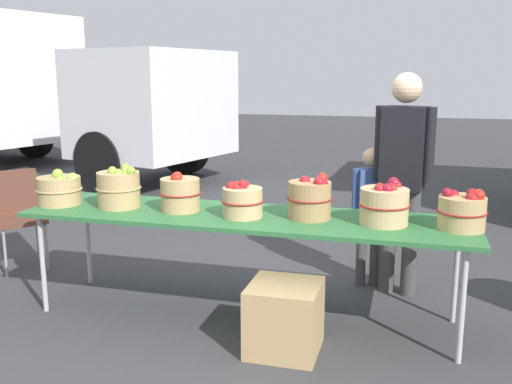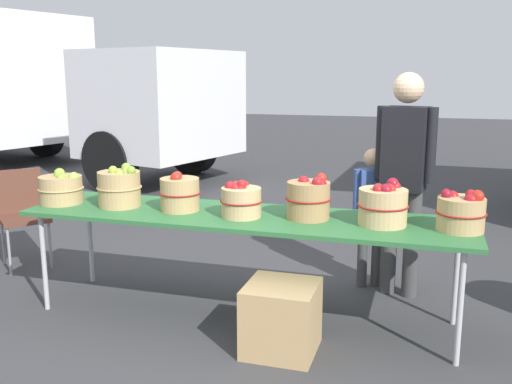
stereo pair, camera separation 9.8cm
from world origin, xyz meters
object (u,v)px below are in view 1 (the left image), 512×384
Objects in this scene: vendor_adult at (403,167)px; produce_crate at (284,318)px; apple_basket_red_1 at (242,200)px; apple_basket_red_2 at (310,198)px; apple_basket_green_1 at (119,188)px; box_truck at (4,85)px; apple_basket_green_0 at (59,190)px; folding_chair at (18,211)px; market_table at (244,219)px; apple_basket_red_4 at (462,212)px; apple_basket_red_3 at (385,205)px; child_customer at (370,206)px; apple_basket_red_0 at (180,193)px.

vendor_adult is 3.95× the size of produce_crate.
apple_basket_red_2 reaches higher than apple_basket_red_1.
box_truck is (-5.36, 5.49, 0.60)m from apple_basket_green_1.
apple_basket_green_0 is at bearing -175.56° from apple_basket_green_1.
produce_crate is at bearing -16.87° from apple_basket_green_1.
folding_chair is 2.83m from produce_crate.
apple_basket_red_4 is (1.41, -0.01, 0.15)m from market_table.
box_truck reaches higher than produce_crate.
apple_basket_red_1 is 0.67× the size of produce_crate.
folding_chair reaches higher than produce_crate.
apple_basket_red_1 reaches higher than folding_chair.
apple_basket_green_0 is (-1.42, -0.06, 0.14)m from market_table.
apple_basket_red_3 is 0.76× the size of produce_crate.
apple_basket_red_3 reaches higher than market_table.
apple_basket_red_1 is at bearing 136.43° from produce_crate.
box_truck is at bearing 80.64° from folding_chair.
apple_basket_red_1 is at bearing 30.48° from child_customer.
apple_basket_red_1 is 8.41m from box_truck.
apple_basket_green_1 is (-0.94, -0.02, 0.17)m from market_table.
apple_basket_green_1 is at bearing 4.44° from apple_basket_green_0.
apple_basket_red_4 is at bearing -1.82° from apple_basket_red_2.
apple_basket_red_2 is 0.96m from apple_basket_red_4.
vendor_adult is (1.03, 0.76, 0.29)m from market_table.
market_table is 10.08× the size of apple_basket_red_4.
apple_basket_green_0 is 0.39× the size of folding_chair.
vendor_adult reaches higher than apple_basket_green_0.
box_truck is (-7.72, 5.47, 0.62)m from apple_basket_red_4.
folding_chair is at bearing 157.76° from apple_basket_green_1.
apple_basket_red_0 is 0.90× the size of apple_basket_red_3.
apple_basket_red_3 reaches higher than apple_basket_red_0.
apple_basket_red_4 is (1.89, 0.00, -0.01)m from apple_basket_red_0.
apple_basket_red_0 is at bearing 1.57° from apple_basket_green_1.
apple_basket_red_4 reaches higher than produce_crate.
child_customer is (-0.62, 0.87, -0.20)m from apple_basket_red_4.
apple_basket_green_1 is 0.99× the size of apple_basket_red_3.
apple_basket_red_2 is 0.93× the size of apple_basket_red_3.
apple_basket_red_3 is at bearing 80.85° from child_customer.
apple_basket_green_0 is 1.42m from apple_basket_red_1.
folding_chair is (-3.20, 0.52, -0.37)m from apple_basket_red_3.
apple_basket_red_2 is 1.00× the size of apple_basket_red_4.
folding_chair is (-2.26, 0.58, -0.36)m from apple_basket_red_1.
vendor_adult is 8.73m from box_truck.
apple_basket_red_1 is at bearing -62.88° from folding_chair.
produce_crate is (-0.07, -0.45, -0.67)m from apple_basket_red_2.
box_truck is (-6.75, 5.44, 0.60)m from apple_basket_red_2.
market_table is 2.74× the size of child_customer.
apple_basket_red_3 is (0.94, 0.06, 0.02)m from apple_basket_red_1.
child_customer is 2.61× the size of produce_crate.
apple_basket_green_1 reaches higher than market_table.
vendor_adult is (1.97, 0.78, 0.12)m from apple_basket_green_1.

